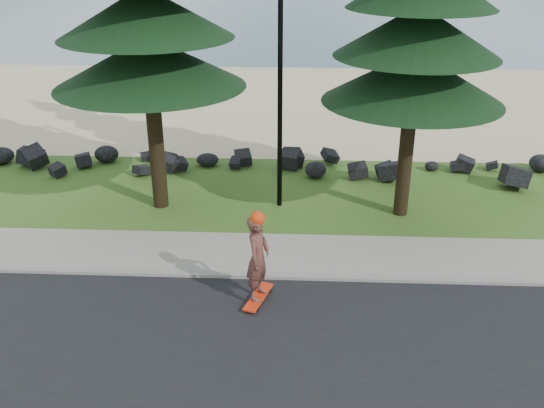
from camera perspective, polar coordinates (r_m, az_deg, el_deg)
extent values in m
plane|color=#345A1C|center=(15.15, 0.26, -5.20)|extent=(160.00, 160.00, 0.00)
cube|color=black|center=(11.48, -0.76, -16.49)|extent=(160.00, 7.00, 0.02)
cube|color=gray|center=(14.35, 0.10, -6.83)|extent=(160.00, 0.20, 0.10)
cube|color=slate|center=(15.30, 0.29, -4.69)|extent=(160.00, 2.00, 0.08)
cube|color=#CAB186|center=(28.62, 1.53, 9.53)|extent=(160.00, 15.00, 0.01)
cube|color=#345763|center=(64.54, 2.32, 18.15)|extent=(160.00, 58.00, 0.01)
cylinder|color=black|center=(16.69, 0.77, 12.46)|extent=(0.14, 0.14, 8.00)
cube|color=red|center=(13.52, -1.28, -8.73)|extent=(0.62, 1.20, 0.04)
imported|color=brown|center=(13.00, -1.32, -5.08)|extent=(0.66, 0.82, 1.95)
sphere|color=red|center=(12.55, -1.36, -1.38)|extent=(0.31, 0.31, 0.31)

